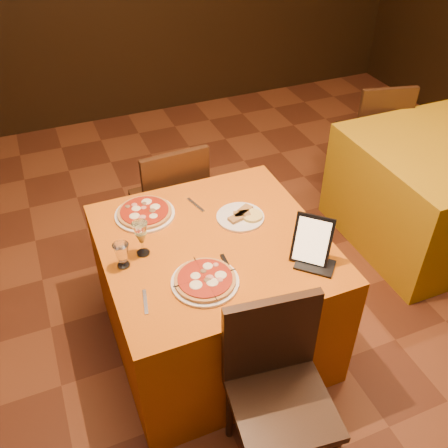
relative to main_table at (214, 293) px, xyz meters
name	(u,v)px	position (x,y,z in m)	size (l,w,h in m)	color
floor	(283,382)	(0.23, -0.43, -0.38)	(6.00, 7.00, 0.01)	#5E2D19
main_table	(214,293)	(0.00, 0.00, 0.00)	(1.10, 1.10, 0.75)	#C85F0C
side_table	(434,192)	(1.78, 0.31, 0.00)	(1.10, 1.10, 0.75)	#AD7E0B
chair_main_near	(282,406)	(0.00, -0.79, 0.08)	(0.38, 0.38, 0.91)	black
chair_main_far	(168,200)	(0.00, 0.82, 0.08)	(0.44, 0.44, 0.91)	black
chair_side_far	(370,133)	(1.78, 1.09, 0.08)	(0.36, 0.36, 0.91)	black
pizza_near	(205,281)	(-0.14, -0.26, 0.39)	(0.31, 0.31, 0.03)	white
pizza_far	(145,213)	(-0.26, 0.34, 0.39)	(0.32, 0.32, 0.03)	white
cutlet_dish	(240,216)	(0.20, 0.12, 0.39)	(0.25, 0.25, 0.03)	white
wine_glass	(141,238)	(-0.35, 0.05, 0.47)	(0.08, 0.08, 0.19)	#C2C36E
water_glass	(122,255)	(-0.46, 0.00, 0.44)	(0.06, 0.06, 0.13)	white
tablet	(312,240)	(0.38, -0.30, 0.49)	(0.18, 0.02, 0.24)	black
knife	(231,273)	(-0.01, -0.25, 0.38)	(0.19, 0.02, 0.01)	silver
fork_near	(145,302)	(-0.42, -0.27, 0.38)	(0.15, 0.02, 0.01)	silver
fork_far	(196,205)	(0.02, 0.32, 0.38)	(0.15, 0.02, 0.01)	silver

